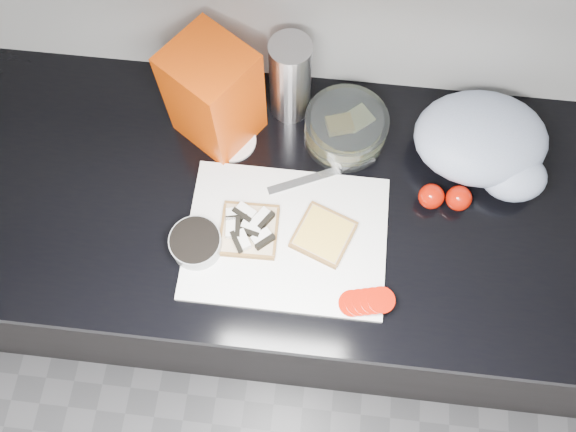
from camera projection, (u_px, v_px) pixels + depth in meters
The scene contains 14 objects.
base_cabinet at pixel (319, 265), 1.60m from camera, with size 3.50×0.60×0.86m, color black.
countertop at pixel (330, 203), 1.19m from camera, with size 3.50×0.64×0.04m, color black.
cutting_board at pixel (286, 238), 1.13m from camera, with size 0.40×0.30×0.01m, color white.
bread_left at pixel (249, 229), 1.12m from camera, with size 0.12×0.12×0.04m.
bread_right at pixel (323, 235), 1.12m from camera, with size 0.14×0.14×0.02m.
tomato_slices at pixel (366, 302), 1.06m from camera, with size 0.12×0.07×0.02m.
knife at pixel (335, 171), 1.17m from camera, with size 0.22×0.11×0.01m.
seed_tub at pixel (196, 244), 1.10m from camera, with size 0.10×0.10×0.05m.
tub_lid at pixel (232, 141), 1.21m from camera, with size 0.10×0.10×0.01m, color white.
glass_bowl at pixel (346, 128), 1.19m from camera, with size 0.18×0.18×0.07m.
bread_bag at pixel (214, 95), 1.12m from camera, with size 0.15×0.14×0.24m, color #E53C03.
steel_canister at pixel (290, 79), 1.15m from camera, with size 0.09×0.09×0.21m, color #BAB9BE.
grocery_bag at pixel (485, 144), 1.15m from camera, with size 0.29×0.25×0.12m.
whole_tomatoes at pixel (445, 197), 1.14m from camera, with size 0.11×0.05×0.05m.
Camera 1 is at (-0.04, 0.73, 1.97)m, focal length 35.00 mm.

